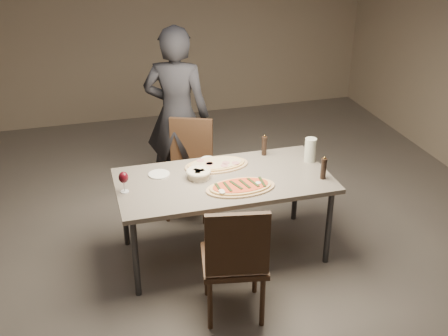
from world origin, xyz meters
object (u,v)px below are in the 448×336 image
object	(u,v)px
zucchini_pizza	(240,187)
diner	(177,115)
carafe	(310,150)
chair_far	(190,162)
bread_basket	(199,173)
dining_table	(224,185)
chair_near	(235,257)
ham_pizza	(217,164)
pepper_mill_left	(324,168)

from	to	relation	value
zucchini_pizza	diner	xyz separation A→B (m)	(-0.25, 1.36, 0.14)
carafe	chair_far	bearing A→B (deg)	142.70
carafe	bread_basket	bearing A→B (deg)	-177.00
dining_table	carafe	distance (m)	0.86
carafe	chair_near	bearing A→B (deg)	-135.50
zucchini_pizza	chair_far	world-z (taller)	chair_far
dining_table	ham_pizza	world-z (taller)	ham_pizza
zucchini_pizza	chair_near	bearing A→B (deg)	-112.46
diner	pepper_mill_left	bearing A→B (deg)	148.81
bread_basket	chair_far	xyz separation A→B (m)	(0.09, 0.77, -0.27)
zucchini_pizza	bread_basket	world-z (taller)	bread_basket
dining_table	pepper_mill_left	distance (m)	0.84
zucchini_pizza	chair_near	size ratio (longest dim) A/B	0.58
zucchini_pizza	ham_pizza	world-z (taller)	zucchini_pizza
ham_pizza	carafe	xyz separation A→B (m)	(0.83, -0.12, 0.09)
carafe	diner	distance (m)	1.43
dining_table	diner	bearing A→B (deg)	98.14
carafe	chair_far	size ratio (longest dim) A/B	0.23
zucchini_pizza	bread_basket	distance (m)	0.40
bread_basket	pepper_mill_left	xyz separation A→B (m)	(1.00, -0.29, 0.05)
pepper_mill_left	carafe	size ratio (longest dim) A/B	0.95
dining_table	ham_pizza	xyz separation A→B (m)	(0.00, 0.25, 0.07)
carafe	pepper_mill_left	bearing A→B (deg)	-94.93
bread_basket	carafe	distance (m)	1.04
ham_pizza	bread_basket	size ratio (longest dim) A/B	2.70
bread_basket	diner	size ratio (longest dim) A/B	0.12
ham_pizza	pepper_mill_left	xyz separation A→B (m)	(0.80, -0.47, 0.08)
dining_table	pepper_mill_left	size ratio (longest dim) A/B	8.85
chair_far	ham_pizza	bearing A→B (deg)	123.43
ham_pizza	carafe	size ratio (longest dim) A/B	2.63
ham_pizza	chair_near	world-z (taller)	chair_near
zucchini_pizza	bread_basket	bearing A→B (deg)	133.35
ham_pizza	diner	size ratio (longest dim) A/B	0.31
dining_table	diner	distance (m)	1.19
pepper_mill_left	carafe	distance (m)	0.35
chair_near	pepper_mill_left	bearing A→B (deg)	43.58
ham_pizza	chair_near	distance (m)	1.12
pepper_mill_left	chair_far	size ratio (longest dim) A/B	0.22
chair_far	diner	size ratio (longest dim) A/B	0.52
ham_pizza	chair_far	size ratio (longest dim) A/B	0.60
zucchini_pizza	chair_near	distance (m)	0.71
chair_far	zucchini_pizza	bearing A→B (deg)	123.14
bread_basket	chair_near	size ratio (longest dim) A/B	0.21
zucchini_pizza	ham_pizza	distance (m)	0.46
bread_basket	diner	bearing A→B (deg)	88.05
zucchini_pizza	pepper_mill_left	xyz separation A→B (m)	(0.72, -0.01, 0.08)
ham_pizza	pepper_mill_left	distance (m)	0.93
zucchini_pizza	carafe	size ratio (longest dim) A/B	2.68
chair_near	chair_far	xyz separation A→B (m)	(0.04, 1.68, -0.03)
carafe	chair_near	world-z (taller)	chair_near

